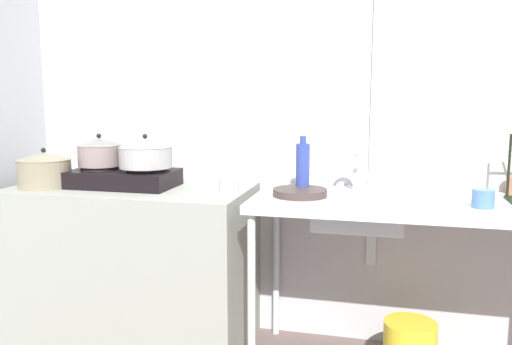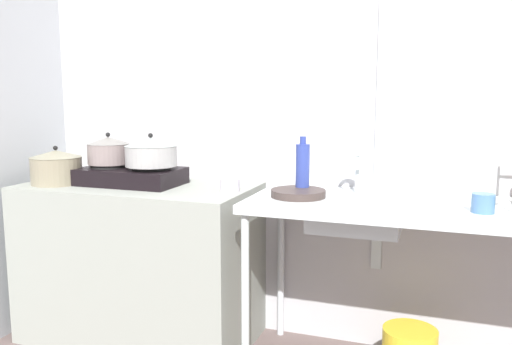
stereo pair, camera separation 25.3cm
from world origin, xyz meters
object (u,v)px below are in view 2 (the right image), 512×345
Objects in this scene: sink_basin at (356,215)px; pot_on_left_burner at (108,150)px; bottle_by_sink at (303,168)px; pot_on_right_burner at (151,152)px; cup_by_rack at (483,203)px; small_bowl_on_drainboard at (424,201)px; frying_pan at (298,193)px; stove at (130,175)px; pot_beside_stove at (56,167)px; faucet at (356,161)px; percolator at (230,178)px.

pot_on_left_burner is at bearing 177.86° from sink_basin.
bottle_by_sink is (1.05, 0.04, -0.05)m from pot_on_left_burner.
bottle_by_sink is (-0.27, 0.09, 0.18)m from sink_basin.
pot_on_right_burner is 1.58m from cup_by_rack.
sink_basin is 0.29m from small_bowl_on_drainboard.
stove is at bearing 177.87° from frying_pan.
bottle_by_sink is at bearing 2.95° from pot_on_right_burner.
pot_beside_stove is (-0.51, -0.11, -0.09)m from pot_on_right_burner.
pot_on_right_burner reaches higher than sink_basin.
sink_basin is (1.32, -0.05, -0.24)m from pot_on_left_burner.
pot_on_right_burner is 2.99× the size of cup_by_rack.
bottle_by_sink reaches higher than sink_basin.
cup_by_rack is at bearing -6.22° from sink_basin.
stove is 1.95× the size of bottle_by_sink.
frying_pan is (-0.27, 0.02, 0.08)m from sink_basin.
cup_by_rack is at bearing -22.47° from faucet.
cup_by_rack is at bearing -3.82° from pot_on_right_burner.
sink_basin is 1.66× the size of faucet.
small_bowl_on_drainboard is at bearing -1.50° from percolator.
pot_on_left_burner is 1.05m from bottle_by_sink.
sink_basin is at bearing 173.78° from cup_by_rack.
stove is at bearing -174.13° from faucet.
pot_on_right_burner is at bearing 177.53° from frying_pan.
pot_beside_stove reaches higher than stove.
frying_pan is (-0.24, -0.15, -0.14)m from faucet.
stove is 0.57m from percolator.
faucet is 0.86× the size of bottle_by_sink.
pot_on_right_burner is at bearing -177.05° from bottle_by_sink.
pot_beside_stove is 0.95m from percolator.
faucet is (1.29, 0.12, -0.02)m from pot_on_left_burner.
pot_on_right_burner is 1.00× the size of pot_beside_stove.
frying_pan is 0.92× the size of bottle_by_sink.
bottle_by_sink reaches higher than frying_pan.
bottle_by_sink reaches higher than cup_by_rack.
percolator is 0.59× the size of faucet.
percolator is 0.36m from frying_pan.
pot_on_left_burner reaches higher than percolator.
pot_beside_stove is at bearing -173.34° from bottle_by_sink.
pot_beside_stove reaches higher than cup_by_rack.
frying_pan is at bearing 176.81° from sink_basin.
faucet is at bearing 12.35° from percolator.
faucet is 0.60m from cup_by_rack.
pot_on_right_burner reaches higher than pot_on_left_burner.
sink_basin is at bearing -18.35° from bottle_by_sink.
bottle_by_sink is at bearing 172.34° from small_bowl_on_drainboard.
small_bowl_on_drainboard is 0.49× the size of bottle_by_sink.
small_bowl_on_drainboard is at bearing -1.31° from stove.
frying_pan is (0.92, -0.03, -0.03)m from stove.
frying_pan is 0.78m from cup_by_rack.
sink_basin is (1.57, 0.06, -0.15)m from pot_beside_stove.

